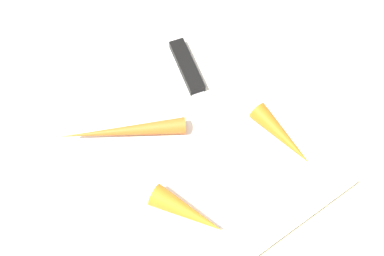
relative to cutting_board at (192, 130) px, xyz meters
name	(u,v)px	position (x,y,z in m)	size (l,w,h in m)	color
ground_plane	(192,132)	(0.00, 0.00, -0.01)	(1.40, 1.40, 0.00)	#C6B793
cutting_board	(192,130)	(0.00, 0.00, 0.00)	(0.36, 0.26, 0.01)	white
knife	(190,74)	(-0.07, 0.04, 0.01)	(0.20, 0.07, 0.01)	#B7B7BC
carrot_shortest	(188,212)	(0.10, -0.07, 0.02)	(0.03, 0.03, 0.09)	orange
carrot_longest	(123,131)	(-0.04, -0.08, 0.02)	(0.02, 0.02, 0.16)	orange
carrot_medium	(282,136)	(0.08, 0.09, 0.02)	(0.03, 0.03, 0.10)	orange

